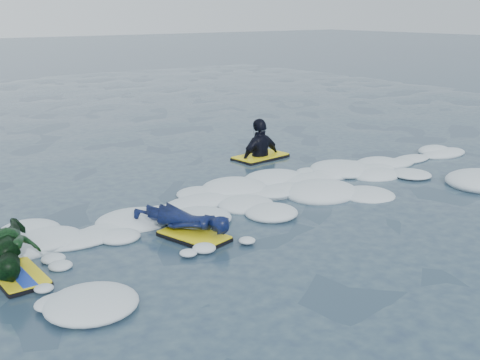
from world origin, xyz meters
The scene contains 5 objects.
ground centered at (0.00, 0.00, 0.00)m, with size 120.00×120.00×0.00m, color #1C2A43.
foam_band centered at (0.00, 1.03, 0.00)m, with size 12.00×3.10×0.30m, color silver, non-canonical shape.
prone_woman_unit centered at (-1.13, 0.85, 0.18)m, with size 1.03×1.50×0.36m.
prone_child_unit centered at (-3.34, 0.95, 0.27)m, with size 0.97×1.45×0.52m.
waiting_rider_unit centered at (2.22, 3.50, -0.01)m, with size 1.18×0.74×1.67m.
Camera 1 is at (-4.98, -5.59, 2.87)m, focal length 45.00 mm.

